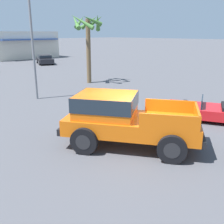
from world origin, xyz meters
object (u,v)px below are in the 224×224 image
red_convertible_car (212,112)px  palm_tree_leaning (88,31)px  street_lamp_post (30,10)px  orange_pickup_truck (122,117)px  parked_car_dark (45,59)px

red_convertible_car → palm_tree_leaning: palm_tree_leaning is taller
street_lamp_post → palm_tree_leaning: 6.28m
orange_pickup_truck → red_convertible_car: 5.34m
orange_pickup_truck → red_convertible_car: (5.18, -1.11, -0.69)m
red_convertible_car → street_lamp_post: size_ratio=0.50×
parked_car_dark → palm_tree_leaning: size_ratio=0.85×
orange_pickup_truck → palm_tree_leaning: bearing=23.2°
parked_car_dark → palm_tree_leaning: (-4.87, -14.66, 3.55)m
red_convertible_car → street_lamp_post: street_lamp_post is taller
orange_pickup_truck → palm_tree_leaning: palm_tree_leaning is taller
orange_pickup_truck → street_lamp_post: bearing=48.6°
red_convertible_car → parked_car_dark: parked_car_dark is taller
palm_tree_leaning → parked_car_dark: bearing=71.6°
red_convertible_car → palm_tree_leaning: size_ratio=0.82×
red_convertible_car → street_lamp_post: bearing=85.9°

